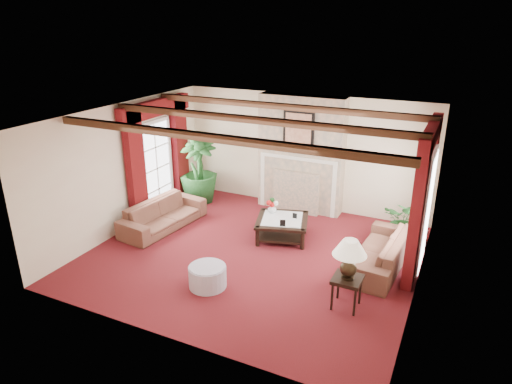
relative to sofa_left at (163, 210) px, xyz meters
The scene contains 23 objects.
floor 2.36m from the sofa_left, ahead, with size 6.00×6.00×0.00m, color #490E0D.
ceiling 3.27m from the sofa_left, ahead, with size 6.00×6.00×0.00m, color white.
back_wall 3.52m from the sofa_left, 47.02° to the left, with size 6.00×0.02×2.70m, color beige.
left_wall 1.21m from the sofa_left, 158.41° to the right, with size 0.02×5.50×2.70m, color beige.
right_wall 5.40m from the sofa_left, ahead, with size 0.02×5.50×2.70m, color beige.
ceiling_beams 3.23m from the sofa_left, ahead, with size 6.00×3.00×0.12m, color #351E11, non-canonical shape.
fireplace 3.97m from the sofa_left, 44.61° to the left, with size 2.00×0.52×2.70m, color tan, non-canonical shape.
french_door_left 1.99m from the sofa_left, 132.41° to the left, with size 0.10×1.10×2.16m, color white, non-canonical shape.
french_door_right 5.60m from the sofa_left, ahead, with size 0.10×1.10×2.16m, color white, non-canonical shape.
curtains_left 2.34m from the sofa_left, 127.30° to the left, with size 0.20×2.40×2.55m, color #4C0A0A, non-canonical shape.
curtains_right 5.64m from the sofa_left, ahead, with size 0.20×2.40×2.55m, color #4C0A0A, non-canonical shape.
sofa_left is the anchor object (origin of this frame).
sofa_right 4.60m from the sofa_left, ahead, with size 0.77×2.13×0.82m, color #380F1A.
potted_palm 1.66m from the sofa_left, 93.49° to the left, with size 1.20×1.80×0.94m, color black.
small_plant 5.08m from the sofa_left, 17.06° to the left, with size 1.07×1.13×0.71m, color black.
coffee_table 2.62m from the sofa_left, 14.17° to the left, with size 1.03×1.03×0.42m, color black, non-canonical shape.
side_table 4.53m from the sofa_left, 15.24° to the right, with size 0.45×0.45×0.53m, color black, non-canonical shape.
ottoman 2.65m from the sofa_left, 37.77° to the right, with size 0.64×0.64×0.37m, color #A9A7BE.
table_lamp 4.55m from the sofa_left, 15.24° to the right, with size 0.53×0.53×0.67m, color black, non-canonical shape.
flower_vase 2.37m from the sofa_left, 20.82° to the left, with size 0.24×0.25×0.18m, color silver.
book 2.81m from the sofa_left, ahead, with size 0.19×0.08×0.27m, color black.
photo_frame_a 2.70m from the sofa_left, ahead, with size 0.11×0.02×0.15m, color black, non-canonical shape.
photo_frame_b 2.86m from the sofa_left, 15.53° to the left, with size 0.09×0.02×0.12m, color black, non-canonical shape.
Camera 1 is at (3.40, -7.06, 4.29)m, focal length 32.00 mm.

